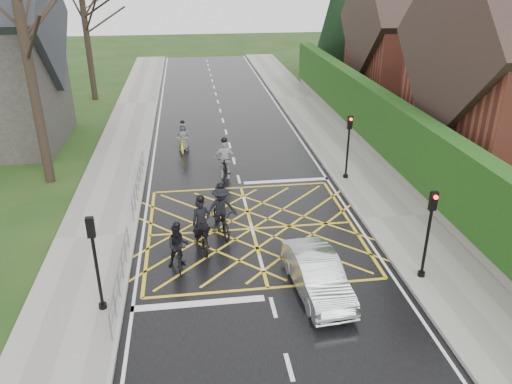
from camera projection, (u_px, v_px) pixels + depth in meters
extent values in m
plane|color=black|center=(252.00, 229.00, 19.71)|extent=(120.00, 120.00, 0.00)
cube|color=black|center=(252.00, 229.00, 19.71)|extent=(9.00, 80.00, 0.01)
cube|color=gray|center=(397.00, 218.00, 20.42)|extent=(3.00, 80.00, 0.15)
cube|color=gray|center=(96.00, 238.00, 18.94)|extent=(3.00, 80.00, 0.15)
cube|color=slate|center=(385.00, 158.00, 25.92)|extent=(0.50, 38.00, 0.70)
cube|color=#103D10|center=(388.00, 125.00, 25.19)|extent=(0.90, 38.00, 2.80)
cube|color=brown|center=(420.00, 61.00, 36.48)|extent=(9.00, 8.00, 6.00)
cube|color=#2E201B|center=(425.00, 20.00, 35.27)|extent=(9.80, 8.80, 8.80)
cylinder|color=black|center=(334.00, 74.00, 44.19)|extent=(0.50, 0.50, 1.20)
cone|color=black|center=(338.00, 22.00, 42.35)|extent=(4.60, 4.60, 10.00)
cylinder|color=black|center=(29.00, 66.00, 21.70)|extent=(0.44, 0.44, 11.00)
cylinder|color=black|center=(47.00, 31.00, 28.56)|extent=(0.44, 0.44, 12.00)
cylinder|color=black|center=(86.00, 32.00, 36.26)|extent=(0.44, 0.44, 10.00)
cylinder|color=slate|center=(119.00, 264.00, 15.57)|extent=(0.05, 5.00, 0.05)
cylinder|color=slate|center=(121.00, 277.00, 15.76)|extent=(0.04, 5.00, 0.04)
cylinder|color=slate|center=(111.00, 330.00, 13.53)|extent=(0.04, 0.04, 1.00)
cylinder|color=slate|center=(128.00, 239.00, 18.03)|extent=(0.04, 0.04, 1.00)
cylinder|color=slate|center=(138.00, 173.00, 22.32)|extent=(0.05, 6.00, 0.05)
cylinder|color=slate|center=(139.00, 182.00, 22.51)|extent=(0.04, 6.00, 0.04)
cylinder|color=slate|center=(133.00, 213.00, 19.83)|extent=(0.04, 0.04, 1.00)
cylinder|color=slate|center=(143.00, 160.00, 25.23)|extent=(0.04, 0.04, 1.00)
cylinder|color=black|center=(348.00, 151.00, 23.50)|extent=(0.10, 0.10, 3.00)
cylinder|color=black|center=(345.00, 177.00, 24.06)|extent=(0.24, 0.24, 0.30)
cube|color=black|center=(350.00, 122.00, 22.91)|extent=(0.22, 0.16, 0.62)
sphere|color=#FF0C0C|center=(351.00, 119.00, 22.73)|extent=(0.14, 0.14, 0.14)
cylinder|color=black|center=(427.00, 240.00, 15.94)|extent=(0.10, 0.10, 3.00)
cylinder|color=black|center=(421.00, 276.00, 16.50)|extent=(0.24, 0.24, 0.30)
cube|color=black|center=(433.00, 201.00, 15.35)|extent=(0.22, 0.16, 0.62)
sphere|color=#FF0C0C|center=(436.00, 197.00, 15.17)|extent=(0.14, 0.14, 0.14)
cylinder|color=black|center=(97.00, 270.00, 14.40)|extent=(0.10, 0.10, 3.00)
cylinder|color=black|center=(103.00, 308.00, 14.97)|extent=(0.24, 0.24, 0.30)
cube|color=black|center=(90.00, 227.00, 13.82)|extent=(0.22, 0.16, 0.62)
sphere|color=#FF0C0C|center=(90.00, 220.00, 13.85)|extent=(0.14, 0.14, 0.14)
imported|color=black|center=(202.00, 233.00, 18.24)|extent=(1.05, 2.22, 1.12)
imported|color=black|center=(201.00, 223.00, 18.16)|extent=(0.75, 0.55, 1.91)
sphere|color=black|center=(200.00, 199.00, 17.76)|extent=(0.30, 0.30, 0.30)
imported|color=black|center=(179.00, 254.00, 17.04)|extent=(0.59, 1.74, 1.03)
imported|color=black|center=(178.00, 246.00, 17.01)|extent=(0.80, 0.64, 1.57)
sphere|color=black|center=(176.00, 225.00, 16.68)|extent=(0.25, 0.25, 0.25)
imported|color=black|center=(222.00, 219.00, 19.25)|extent=(1.16, 2.23, 1.12)
imported|color=black|center=(221.00, 209.00, 19.18)|extent=(1.34, 0.94, 1.90)
sphere|color=black|center=(220.00, 186.00, 18.78)|extent=(0.30, 0.30, 0.30)
imported|color=black|center=(225.00, 167.00, 24.06)|extent=(0.87, 2.14, 1.25)
imported|color=#B2B1B6|center=(225.00, 159.00, 24.01)|extent=(1.17, 0.62, 1.91)
sphere|color=black|center=(224.00, 140.00, 23.60)|extent=(0.30, 0.30, 0.30)
imported|color=yellow|center=(184.00, 143.00, 27.72)|extent=(0.79, 1.83, 0.94)
imported|color=#4E4F55|center=(183.00, 137.00, 27.68)|extent=(0.82, 0.58, 1.59)
sphere|color=black|center=(182.00, 122.00, 27.33)|extent=(0.25, 0.25, 0.25)
imported|color=#B9BBC1|center=(317.00, 275.00, 15.69)|extent=(1.66, 3.96, 1.27)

